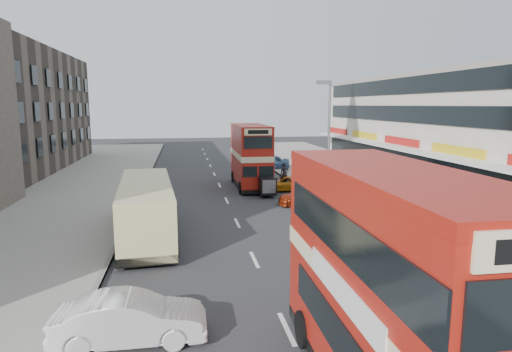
{
  "coord_description": "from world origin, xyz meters",
  "views": [
    {
      "loc": [
        -2.9,
        -9.86,
        6.57
      ],
      "look_at": [
        -0.08,
        7.07,
        3.79
      ],
      "focal_mm": 30.94,
      "sensor_mm": 36.0,
      "label": 1
    }
  ],
  "objects_px": {
    "bus_second": "(251,156)",
    "pedestrian_near": "(395,205)",
    "car_right_c": "(267,162)",
    "cyclist": "(284,181)",
    "coach": "(146,207)",
    "bus_main": "(393,290)",
    "car_right_b": "(285,183)",
    "car_left_front": "(130,319)",
    "car_right_a": "(310,196)",
    "street_lamp": "(328,132)"
  },
  "relations": [
    {
      "from": "car_right_c",
      "to": "cyclist",
      "type": "relative_size",
      "value": 2.03
    },
    {
      "from": "coach",
      "to": "car_right_b",
      "type": "bearing_deg",
      "value": 43.47
    },
    {
      "from": "bus_second",
      "to": "car_left_front",
      "type": "xyz_separation_m",
      "value": [
        -6.91,
        -22.84,
        -1.86
      ]
    },
    {
      "from": "coach",
      "to": "car_left_front",
      "type": "xyz_separation_m",
      "value": [
        0.32,
        -10.26,
        -0.83
      ]
    },
    {
      "from": "car_left_front",
      "to": "cyclist",
      "type": "height_order",
      "value": "cyclist"
    },
    {
      "from": "car_left_front",
      "to": "car_right_c",
      "type": "distance_m",
      "value": 33.64
    },
    {
      "from": "street_lamp",
      "to": "cyclist",
      "type": "relative_size",
      "value": 3.7
    },
    {
      "from": "bus_second",
      "to": "cyclist",
      "type": "height_order",
      "value": "bus_second"
    },
    {
      "from": "pedestrian_near",
      "to": "cyclist",
      "type": "relative_size",
      "value": 0.9
    },
    {
      "from": "car_right_b",
      "to": "cyclist",
      "type": "xyz_separation_m",
      "value": [
        -0.03,
        -0.06,
        0.23
      ]
    },
    {
      "from": "street_lamp",
      "to": "car_right_a",
      "type": "height_order",
      "value": "street_lamp"
    },
    {
      "from": "coach",
      "to": "car_right_a",
      "type": "height_order",
      "value": "coach"
    },
    {
      "from": "bus_main",
      "to": "coach",
      "type": "bearing_deg",
      "value": -65.23
    },
    {
      "from": "bus_second",
      "to": "pedestrian_near",
      "type": "xyz_separation_m",
      "value": [
        6.08,
        -12.62,
        -1.4
      ]
    },
    {
      "from": "car_right_c",
      "to": "cyclist",
      "type": "xyz_separation_m",
      "value": [
        -0.84,
        -11.32,
        0.04
      ]
    },
    {
      "from": "bus_main",
      "to": "car_left_front",
      "type": "relative_size",
      "value": 2.21
    },
    {
      "from": "bus_second",
      "to": "car_right_a",
      "type": "relative_size",
      "value": 2.1
    },
    {
      "from": "bus_second",
      "to": "cyclist",
      "type": "distance_m",
      "value": 3.55
    },
    {
      "from": "car_right_a",
      "to": "car_right_c",
      "type": "distance_m",
      "value": 16.42
    },
    {
      "from": "car_left_front",
      "to": "bus_main",
      "type": "bearing_deg",
      "value": -120.73
    },
    {
      "from": "pedestrian_near",
      "to": "cyclist",
      "type": "xyz_separation_m",
      "value": [
        -3.77,
        10.57,
        -0.35
      ]
    },
    {
      "from": "bus_main",
      "to": "car_right_c",
      "type": "bearing_deg",
      "value": -96.07
    },
    {
      "from": "bus_main",
      "to": "car_left_front",
      "type": "xyz_separation_m",
      "value": [
        -5.89,
        3.59,
        -1.99
      ]
    },
    {
      "from": "car_right_b",
      "to": "cyclist",
      "type": "distance_m",
      "value": 0.24
    },
    {
      "from": "car_right_b",
      "to": "bus_main",
      "type": "bearing_deg",
      "value": -5.47
    },
    {
      "from": "bus_main",
      "to": "pedestrian_near",
      "type": "height_order",
      "value": "bus_main"
    },
    {
      "from": "street_lamp",
      "to": "car_right_a",
      "type": "relative_size",
      "value": 1.94
    },
    {
      "from": "car_right_a",
      "to": "car_right_b",
      "type": "distance_m",
      "value": 5.18
    },
    {
      "from": "car_left_front",
      "to": "pedestrian_near",
      "type": "relative_size",
      "value": 2.11
    },
    {
      "from": "pedestrian_near",
      "to": "car_left_front",
      "type": "bearing_deg",
      "value": 32.02
    },
    {
      "from": "car_right_a",
      "to": "cyclist",
      "type": "distance_m",
      "value": 5.12
    },
    {
      "from": "cyclist",
      "to": "car_right_b",
      "type": "bearing_deg",
      "value": 73.26
    },
    {
      "from": "coach",
      "to": "car_left_front",
      "type": "bearing_deg",
      "value": -92.6
    },
    {
      "from": "car_left_front",
      "to": "coach",
      "type": "bearing_deg",
      "value": 2.4
    },
    {
      "from": "street_lamp",
      "to": "car_right_c",
      "type": "distance_m",
      "value": 16.63
    },
    {
      "from": "bus_second",
      "to": "car_right_b",
      "type": "xyz_separation_m",
      "value": [
        2.34,
        -1.99,
        -1.98
      ]
    },
    {
      "from": "bus_main",
      "to": "coach",
      "type": "xyz_separation_m",
      "value": [
        -6.22,
        13.85,
        -1.16
      ]
    },
    {
      "from": "car_right_b",
      "to": "pedestrian_near",
      "type": "height_order",
      "value": "pedestrian_near"
    },
    {
      "from": "car_left_front",
      "to": "car_right_a",
      "type": "height_order",
      "value": "car_left_front"
    },
    {
      "from": "car_right_b",
      "to": "car_right_a",
      "type": "bearing_deg",
      "value": 7.85
    },
    {
      "from": "coach",
      "to": "car_right_c",
      "type": "relative_size",
      "value": 2.22
    },
    {
      "from": "street_lamp",
      "to": "pedestrian_near",
      "type": "height_order",
      "value": "street_lamp"
    },
    {
      "from": "street_lamp",
      "to": "pedestrian_near",
      "type": "relative_size",
      "value": 4.09
    },
    {
      "from": "bus_second",
      "to": "car_right_b",
      "type": "distance_m",
      "value": 3.65
    },
    {
      "from": "car_right_a",
      "to": "cyclist",
      "type": "bearing_deg",
      "value": -170.47
    },
    {
      "from": "car_right_c",
      "to": "pedestrian_near",
      "type": "height_order",
      "value": "pedestrian_near"
    },
    {
      "from": "coach",
      "to": "car_left_front",
      "type": "relative_size",
      "value": 2.36
    },
    {
      "from": "street_lamp",
      "to": "bus_main",
      "type": "relative_size",
      "value": 0.88
    },
    {
      "from": "coach",
      "to": "bus_main",
      "type": "bearing_deg",
      "value": -70.22
    },
    {
      "from": "car_left_front",
      "to": "car_right_c",
      "type": "bearing_deg",
      "value": -16.8
    }
  ]
}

